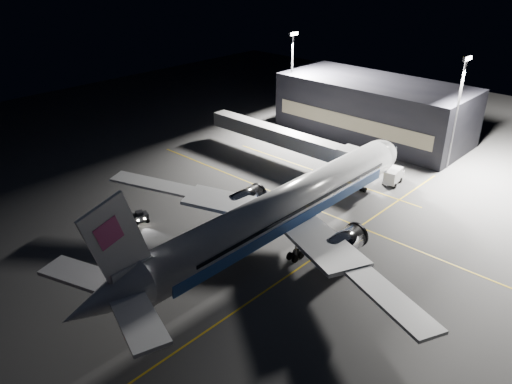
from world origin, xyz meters
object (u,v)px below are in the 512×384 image
object	(u,v)px
service_truck	(394,175)
safety_cone_c	(206,230)
baggage_tug	(140,217)
jet_bridge	(287,139)
safety_cone_b	(224,203)
floodlight_mast_north	(292,70)
safety_cone_a	(270,222)
floodlight_mast_south	(458,104)
airliner	(281,209)

from	to	relation	value
service_truck	safety_cone_c	distance (m)	35.69
service_truck	baggage_tug	distance (m)	43.90
baggage_tug	safety_cone_c	size ratio (longest dim) A/B	5.10
baggage_tug	jet_bridge	bearing A→B (deg)	16.53
safety_cone_b	jet_bridge	bearing A→B (deg)	11.09
floodlight_mast_north	service_truck	distance (m)	37.84
baggage_tug	safety_cone_a	distance (m)	19.64
floodlight_mast_north	floodlight_mast_south	distance (m)	38.00
safety_cone_a	floodlight_mast_south	bearing A→B (deg)	-15.09
floodlight_mast_south	safety_cone_c	xyz separation A→B (m)	(-46.48, 15.73, -12.09)
airliner	floodlight_mast_north	size ratio (longest dim) A/B	2.97
service_truck	baggage_tug	size ratio (longest dim) A/B	1.93
service_truck	safety_cone_c	world-z (taller)	service_truck
jet_bridge	baggage_tug	bearing A→B (deg)	178.09
safety_cone_a	safety_cone_b	bearing A→B (deg)	91.82
jet_bridge	floodlight_mast_north	size ratio (longest dim) A/B	1.66
baggage_tug	safety_cone_c	world-z (taller)	baggage_tug
floodlight_mast_north	floodlight_mast_south	bearing A→B (deg)	-90.00
floodlight_mast_south	safety_cone_a	world-z (taller)	floodlight_mast_south
safety_cone_c	airliner	bearing A→B (deg)	-60.91
floodlight_mast_south	service_truck	xyz separation A→B (m)	(-12.76, 4.09, -10.92)
jet_bridge	safety_cone_c	size ratio (longest dim) A/B	61.10
safety_cone_b	safety_cone_c	bearing A→B (deg)	-151.19
floodlight_mast_north	safety_cone_b	world-z (taller)	floodlight_mast_north
airliner	jet_bridge	distance (m)	29.31
service_truck	floodlight_mast_north	bearing A→B (deg)	60.64
airliner	floodlight_mast_south	bearing A→B (deg)	-8.33
service_truck	safety_cone_a	distance (m)	26.41
floodlight_mast_north	safety_cone_b	xyz separation A→B (m)	(-38.69, -17.99, -12.10)
floodlight_mast_north	safety_cone_c	size ratio (longest dim) A/B	36.76
safety_cone_c	floodlight_mast_north	bearing A→B (deg)	25.60
jet_bridge	floodlight_mast_south	size ratio (longest dim) A/B	1.66
airliner	safety_cone_b	bearing A→B (deg)	80.35
airliner	baggage_tug	bearing A→B (deg)	117.98
jet_bridge	safety_cone_b	size ratio (longest dim) A/B	62.73
floodlight_mast_north	service_truck	bearing A→B (deg)	-110.62
airliner	service_truck	size ratio (longest dim) A/B	11.08
airliner	service_truck	world-z (taller)	airliner
airliner	safety_cone_c	bearing A→B (deg)	119.09
jet_bridge	safety_cone_b	distance (m)	21.52
floodlight_mast_south	service_truck	bearing A→B (deg)	162.23
baggage_tug	floodlight_mast_north	bearing A→B (deg)	32.49
floodlight_mast_north	floodlight_mast_south	size ratio (longest dim) A/B	1.00
jet_bridge	floodlight_mast_south	distance (m)	31.05
floodlight_mast_north	service_truck	xyz separation A→B (m)	(-12.76, -33.91, -10.92)
jet_bridge	baggage_tug	world-z (taller)	jet_bridge
jet_bridge	baggage_tug	size ratio (longest dim) A/B	11.98
baggage_tug	safety_cone_a	bearing A→B (deg)	-30.60
floodlight_mast_north	baggage_tug	size ratio (longest dim) A/B	7.21
floodlight_mast_north	safety_cone_a	distance (m)	48.81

